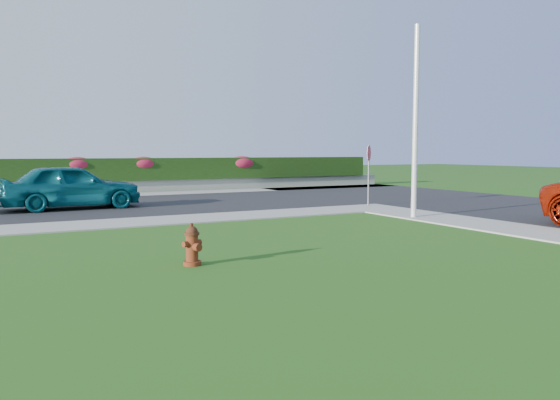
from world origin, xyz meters
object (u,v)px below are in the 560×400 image
fire_hydrant (192,245)px  sedan_teal (72,186)px  stop_sign (369,161)px  utility_pole (415,123)px

fire_hydrant → sedan_teal: 10.92m
sedan_teal → stop_sign: size_ratio=2.02×
fire_hydrant → sedan_teal: (-0.61, 10.89, 0.46)m
sedan_teal → stop_sign: 10.58m
fire_hydrant → utility_pole: utility_pole is taller
sedan_teal → stop_sign: bearing=-114.6°
fire_hydrant → stop_sign: bearing=16.5°
fire_hydrant → utility_pole: size_ratio=0.13×
stop_sign → sedan_teal: bearing=140.0°
sedan_teal → fire_hydrant: bearing=-179.0°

